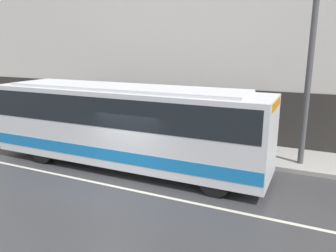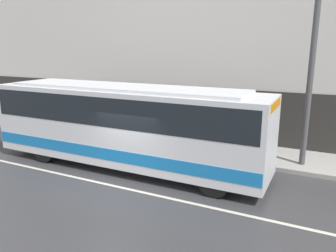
{
  "view_description": "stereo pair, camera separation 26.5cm",
  "coord_description": "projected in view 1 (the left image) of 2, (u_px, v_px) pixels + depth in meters",
  "views": [
    {
      "loc": [
        6.09,
        -8.96,
        4.83
      ],
      "look_at": [
        1.03,
        1.86,
        1.93
      ],
      "focal_mm": 35.0,
      "sensor_mm": 36.0,
      "label": 1
    },
    {
      "loc": [
        6.33,
        -8.85,
        4.83
      ],
      "look_at": [
        1.03,
        1.86,
        1.93
      ],
      "focal_mm": 35.0,
      "sensor_mm": 36.0,
      "label": 2
    }
  ],
  "objects": [
    {
      "name": "transit_bus",
      "position": [
        124.0,
        122.0,
        13.11
      ],
      "size": [
        11.6,
        2.54,
        3.34
      ],
      "color": "silver",
      "rests_on": "ground_plane"
    },
    {
      "name": "lane_stripe",
      "position": [
        119.0,
        187.0,
        11.53
      ],
      "size": [
        54.0,
        0.14,
        0.01
      ],
      "color": "beige",
      "rests_on": "ground_plane"
    },
    {
      "name": "pedestrian_waiting",
      "position": [
        104.0,
        125.0,
        16.94
      ],
      "size": [
        0.36,
        0.36,
        1.57
      ],
      "color": "maroon",
      "rests_on": "sidewalk"
    },
    {
      "name": "ground_plane",
      "position": [
        119.0,
        187.0,
        11.54
      ],
      "size": [
        60.0,
        60.0,
        0.0
      ],
      "primitive_type": "plane",
      "color": "#38383A"
    },
    {
      "name": "building_facade",
      "position": [
        194.0,
        7.0,
        16.18
      ],
      "size": [
        60.0,
        0.35,
        13.94
      ],
      "color": "silver",
      "rests_on": "ground_plane"
    },
    {
      "name": "utility_pole_near",
      "position": [
        308.0,
        80.0,
        12.66
      ],
      "size": [
        0.23,
        0.23,
        6.8
      ],
      "color": "#4C4C4F",
      "rests_on": "sidewalk"
    },
    {
      "name": "sidewalk",
      "position": [
        180.0,
        144.0,
        16.33
      ],
      "size": [
        60.0,
        2.94,
        0.18
      ],
      "color": "#A09E99",
      "rests_on": "ground_plane"
    }
  ]
}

